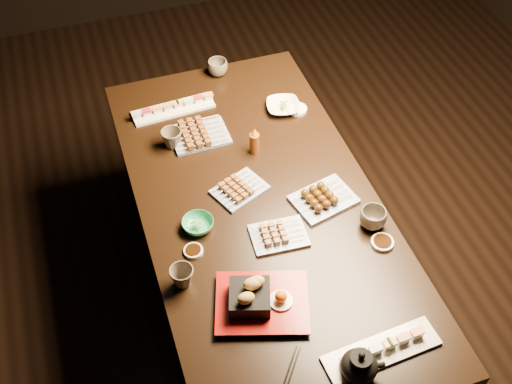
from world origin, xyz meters
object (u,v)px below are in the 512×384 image
yakitori_plate_left (199,132)px  condiment_bottle (254,140)px  yakitori_plate_right (279,232)px  teacup_near_left (182,277)px  sushi_platter_near (382,348)px  edamame_bowl_cream (283,107)px  teacup_far_left (172,139)px  edamame_bowl_green (198,224)px  dining_table (260,262)px  teacup_mid_right (373,218)px  teapot (360,364)px  yakitori_plate_center (240,186)px  teacup_far_right (218,68)px  sushi_platter_far (173,107)px  tempura_tray (262,296)px

yakitori_plate_left → condiment_bottle: condiment_bottle is taller
yakitori_plate_right → teacup_near_left: bearing=-163.2°
sushi_platter_near → edamame_bowl_cream: size_ratio=2.67×
teacup_far_left → edamame_bowl_green: bearing=-91.6°
dining_table → teacup_mid_right: (0.36, -0.23, 0.41)m
edamame_bowl_cream → teapot: bearing=-99.4°
yakitori_plate_center → yakitori_plate_right: bearing=-98.8°
dining_table → yakitori_plate_center: 0.41m
yakitori_plate_right → teacup_far_right: (0.06, 1.01, 0.01)m
sushi_platter_far → edamame_bowl_cream: sushi_platter_far is taller
edamame_bowl_green → teapot: bearing=-66.0°
teacup_mid_right → teapot: size_ratio=0.72×
teacup_near_left → teacup_mid_right: same height
yakitori_plate_center → yakitori_plate_left: yakitori_plate_left is taller
condiment_bottle → teapot: bearing=-90.3°
sushi_platter_near → condiment_bottle: (-0.10, 1.00, 0.04)m
dining_table → yakitori_plate_center: yakitori_plate_center is taller
sushi_platter_near → sushi_platter_far: sushi_platter_near is taller
tempura_tray → teacup_near_left: bearing=161.1°
sushi_platter_far → teacup_far_right: teacup_far_right is taller
dining_table → edamame_bowl_cream: 0.69m
sushi_platter_near → yakitori_plate_center: size_ratio=1.95×
teacup_far_left → condiment_bottle: size_ratio=0.69×
dining_table → tempura_tray: size_ratio=5.78×
dining_table → sushi_platter_far: sushi_platter_far is taller
sushi_platter_far → yakitori_plate_right: yakitori_plate_right is taller
yakitori_plate_center → tempura_tray: (-0.09, -0.52, 0.03)m
edamame_bowl_green → yakitori_plate_center: bearing=32.3°
sushi_platter_far → condiment_bottle: bearing=121.6°
edamame_bowl_cream → tempura_tray: size_ratio=0.47×
dining_table → teacup_far_left: teacup_far_left is taller
yakitori_plate_center → sushi_platter_near: bearing=-97.9°
sushi_platter_near → condiment_bottle: condiment_bottle is taller
yakitori_plate_right → teacup_far_left: teacup_far_left is taller
sushi_platter_near → condiment_bottle: size_ratio=3.07×
yakitori_plate_left → teapot: teapot is taller
teapot → teacup_far_right: bearing=111.2°
yakitori_plate_right → teacup_mid_right: bearing=-5.4°
yakitori_plate_left → teacup_far_left: 0.12m
teacup_mid_right → sushi_platter_near: bearing=-112.0°
dining_table → yakitori_plate_left: (-0.12, 0.44, 0.41)m
teacup_mid_right → teacup_far_left: (-0.61, 0.65, 0.00)m
edamame_bowl_green → teapot: (0.32, -0.72, 0.04)m
yakitori_plate_center → yakitori_plate_left: bearing=77.8°
dining_table → sushi_platter_near: bearing=-70.8°
sushi_platter_near → edamame_bowl_green: 0.80m
sushi_platter_far → teacup_far_left: (-0.06, -0.22, 0.02)m
teacup_near_left → teapot: 0.66m
yakitori_plate_left → teacup_mid_right: (0.48, -0.67, 0.01)m
tempura_tray → teacup_far_right: bearing=98.1°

